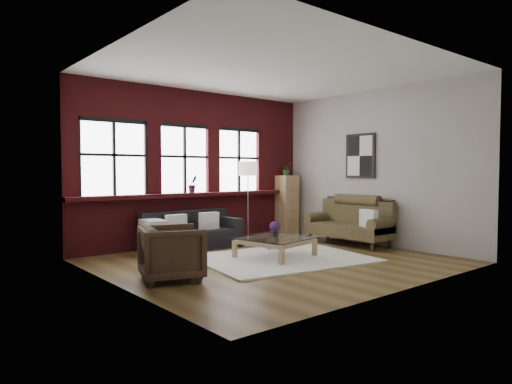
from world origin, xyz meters
TOP-DOWN VIEW (x-y plane):
  - floor at (0.00, 0.00)m, footprint 5.50×5.50m
  - ceiling at (0.00, 0.00)m, footprint 5.50×5.50m
  - wall_back at (0.00, 2.50)m, footprint 5.50×0.00m
  - wall_front at (0.00, -2.50)m, footprint 5.50×0.00m
  - wall_left at (-2.75, 0.00)m, footprint 0.00×5.00m
  - wall_right at (2.75, 0.00)m, footprint 0.00×5.00m
  - brick_backwall at (0.00, 2.44)m, footprint 5.50×0.12m
  - sill_ledge at (0.00, 2.35)m, footprint 5.50×0.30m
  - window_left at (-1.80, 2.45)m, footprint 1.38×0.10m
  - window_mid at (-0.30, 2.45)m, footprint 1.38×0.10m
  - window_right at (1.10, 2.45)m, footprint 1.38×0.10m
  - wall_poster at (2.72, 0.30)m, footprint 0.05×0.74m
  - shag_rug at (0.21, 0.02)m, footprint 3.15×2.65m
  - dark_sofa at (-0.45, 1.90)m, footprint 1.94×0.79m
  - pillow_a at (-0.86, 1.80)m, footprint 0.41×0.16m
  - pillow_b at (-0.12, 1.80)m, footprint 0.40×0.15m
  - vintage_settee at (2.30, 0.27)m, footprint 0.83×1.86m
  - pillow_settee at (2.22, -0.30)m, footprint 0.18×0.39m
  - armchair at (-2.03, -0.13)m, footprint 1.06×1.05m
  - coffee_table at (0.18, 0.17)m, footprint 1.33×1.33m
  - vase at (0.18, 0.17)m, footprint 0.16×0.16m
  - flowers at (0.18, 0.17)m, footprint 0.19×0.19m
  - drawer_chest at (2.37, 2.21)m, footprint 0.44×0.44m
  - potted_plant_top at (2.37, 2.21)m, footprint 0.31×0.28m
  - floor_lamp at (0.99, 1.96)m, footprint 0.40×0.40m
  - sill_plant at (-0.18, 2.32)m, footprint 0.21×0.17m

SIDE VIEW (x-z plane):
  - floor at x=0.00m, z-range 0.00..0.00m
  - shag_rug at x=0.21m, z-range 0.00..0.03m
  - coffee_table at x=0.18m, z-range -0.01..0.37m
  - dark_sofa at x=-0.45m, z-range 0.00..0.70m
  - armchair at x=-2.03m, z-range 0.00..0.77m
  - vase at x=0.18m, z-range 0.37..0.51m
  - vintage_settee at x=2.30m, z-range 0.00..0.99m
  - pillow_a at x=-0.86m, z-range 0.37..0.71m
  - pillow_b at x=-0.12m, z-range 0.37..0.71m
  - flowers at x=0.18m, z-range 0.45..0.65m
  - pillow_settee at x=2.22m, z-range 0.43..0.77m
  - drawer_chest at x=2.37m, z-range 0.00..1.42m
  - floor_lamp at x=0.99m, z-range 0.00..1.88m
  - sill_ledge at x=0.00m, z-range 1.00..1.08m
  - sill_plant at x=-0.18m, z-range 1.08..1.44m
  - potted_plant_top at x=2.37m, z-range 1.42..1.74m
  - wall_back at x=0.00m, z-range -1.15..4.35m
  - wall_front at x=0.00m, z-range -1.15..4.35m
  - wall_left at x=-2.75m, z-range -0.90..4.10m
  - wall_right at x=2.75m, z-range -0.90..4.10m
  - brick_backwall at x=0.00m, z-range 0.00..3.20m
  - window_left at x=-1.80m, z-range 1.00..2.50m
  - window_mid at x=-0.30m, z-range 1.00..2.50m
  - window_right at x=1.10m, z-range 1.00..2.50m
  - wall_poster at x=2.72m, z-range 1.38..2.32m
  - ceiling at x=0.00m, z-range 3.20..3.20m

